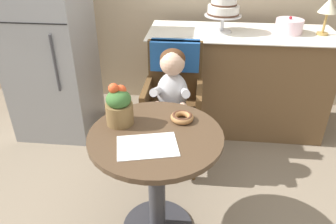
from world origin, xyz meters
TOP-DOWN VIEW (x-y plane):
  - cafe_table at (0.00, 0.00)m, footprint 0.72×0.72m
  - wicker_chair at (0.03, 0.76)m, footprint 0.42×0.45m
  - seated_child at (0.03, 0.60)m, footprint 0.27×0.32m
  - paper_napkin at (-0.03, -0.11)m, footprint 0.34×0.27m
  - donut_front at (0.13, 0.15)m, footprint 0.13×0.13m
  - flower_vase at (-0.21, 0.09)m, footprint 0.15×0.15m
  - display_counter at (0.55, 1.30)m, footprint 1.56×0.62m
  - tiered_cake_stand at (0.38, 1.30)m, footprint 0.30×0.30m
  - round_layer_cake at (0.92, 1.32)m, footprint 0.22×0.22m
  - table_lamp at (1.19, 1.30)m, footprint 0.15×0.15m
  - refrigerator at (-1.05, 1.10)m, footprint 0.64×0.63m

SIDE VIEW (x-z plane):
  - display_counter at x=0.55m, z-range 0.00..0.90m
  - cafe_table at x=0.00m, z-range 0.15..0.87m
  - wicker_chair at x=0.03m, z-range 0.16..1.12m
  - seated_child at x=0.03m, z-range 0.31..1.04m
  - paper_napkin at x=-0.03m, z-range 0.72..0.72m
  - donut_front at x=0.13m, z-range 0.72..0.76m
  - flower_vase at x=-0.21m, z-range 0.71..0.95m
  - refrigerator at x=-1.05m, z-range 0.00..1.70m
  - round_layer_cake at x=0.92m, z-range 0.89..1.02m
  - tiered_cake_stand at x=0.38m, z-range 0.95..1.23m
  - table_lamp at x=1.19m, z-range 0.97..1.26m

